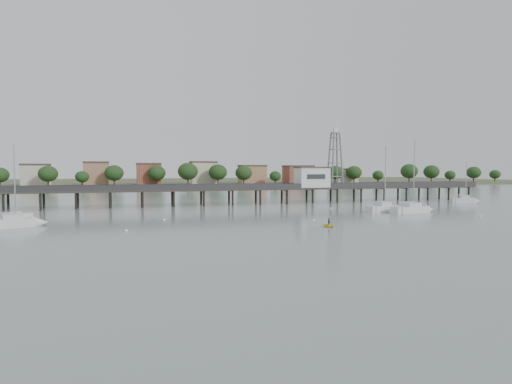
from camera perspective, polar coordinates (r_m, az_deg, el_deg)
ground_plane at (r=46.82m, az=9.79°, el=-7.57°), size 500.00×500.00×0.00m
pier at (r=103.33m, az=-5.27°, el=0.35°), size 150.00×5.00×5.50m
pier_building at (r=110.98m, az=7.48°, el=2.00°), size 8.40×5.40×5.30m
lattice_tower at (r=113.82m, az=10.49°, el=4.23°), size 3.20×3.20×15.50m
sailboat_c at (r=91.56m, az=17.20°, el=-2.09°), size 8.91×4.51×14.11m
sailboat_e at (r=121.88m, az=26.40°, el=-1.03°), size 6.89×4.11×11.12m
sailboat_d at (r=91.23m, az=20.76°, el=-2.18°), size 9.75×4.00×15.51m
sailboat_a at (r=72.85m, az=-28.76°, el=-3.60°), size 8.05×4.49×12.82m
white_tender at (r=87.02m, az=-28.75°, el=-2.75°), size 3.51×2.30×1.26m
yellow_dinghy at (r=65.05m, az=9.68°, el=-4.60°), size 1.86×0.60×2.57m
dinghy_occupant at (r=65.05m, az=9.68°, el=-4.60°), size 0.48×1.12×0.26m
mooring_buoys at (r=74.08m, az=-0.55°, el=-3.57°), size 77.06×23.31×0.39m
far_shore at (r=281.59m, az=-12.54°, el=1.38°), size 500.00×170.00×10.40m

